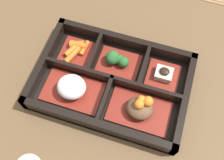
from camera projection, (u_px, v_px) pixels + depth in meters
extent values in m
plane|color=brown|center=(112.00, 85.00, 0.60)|extent=(3.00, 3.00, 0.00)
cube|color=black|center=(112.00, 84.00, 0.60)|extent=(0.34, 0.23, 0.01)
cube|color=black|center=(126.00, 43.00, 0.63)|extent=(0.34, 0.01, 0.04)
cube|color=black|center=(96.00, 125.00, 0.54)|extent=(0.34, 0.01, 0.04)
cube|color=black|center=(184.00, 101.00, 0.56)|extent=(0.01, 0.23, 0.04)
cube|color=black|center=(46.00, 62.00, 0.60)|extent=(0.01, 0.23, 0.04)
cube|color=black|center=(113.00, 79.00, 0.58)|extent=(0.31, 0.01, 0.04)
cube|color=black|center=(144.00, 68.00, 0.60)|extent=(0.01, 0.10, 0.04)
cube|color=black|center=(95.00, 55.00, 0.61)|extent=(0.01, 0.10, 0.04)
cube|color=black|center=(105.00, 100.00, 0.56)|extent=(0.01, 0.10, 0.04)
cube|color=maroon|center=(139.00, 111.00, 0.56)|extent=(0.13, 0.08, 0.01)
ellipsoid|color=brown|center=(140.00, 108.00, 0.54)|extent=(0.06, 0.05, 0.03)
sphere|color=orange|center=(141.00, 100.00, 0.53)|extent=(0.02, 0.02, 0.02)
sphere|color=orange|center=(139.00, 104.00, 0.53)|extent=(0.02, 0.02, 0.02)
sphere|color=orange|center=(148.00, 101.00, 0.53)|extent=(0.02, 0.02, 0.02)
cube|color=maroon|center=(73.00, 91.00, 0.58)|extent=(0.13, 0.08, 0.01)
ellipsoid|color=silver|center=(72.00, 87.00, 0.56)|extent=(0.06, 0.06, 0.04)
cube|color=maroon|center=(163.00, 76.00, 0.60)|extent=(0.07, 0.07, 0.01)
cube|color=beige|center=(164.00, 74.00, 0.59)|extent=(0.04, 0.03, 0.02)
ellipsoid|color=black|center=(165.00, 71.00, 0.58)|extent=(0.02, 0.02, 0.01)
cube|color=maroon|center=(119.00, 64.00, 0.61)|extent=(0.10, 0.07, 0.01)
sphere|color=#265B28|center=(118.00, 59.00, 0.60)|extent=(0.02, 0.02, 0.02)
sphere|color=#265B28|center=(113.00, 57.00, 0.60)|extent=(0.03, 0.03, 0.03)
sphere|color=#265B28|center=(112.00, 58.00, 0.60)|extent=(0.03, 0.03, 0.03)
sphere|color=#265B28|center=(123.00, 62.00, 0.59)|extent=(0.03, 0.03, 0.03)
cube|color=maroon|center=(77.00, 52.00, 0.62)|extent=(0.07, 0.07, 0.01)
cylinder|color=#D1661E|center=(85.00, 48.00, 0.62)|extent=(0.01, 0.04, 0.01)
cylinder|color=#D1661E|center=(72.00, 55.00, 0.61)|extent=(0.03, 0.05, 0.01)
cylinder|color=#D1661E|center=(77.00, 44.00, 0.62)|extent=(0.04, 0.03, 0.02)
cylinder|color=#D1661E|center=(73.00, 49.00, 0.62)|extent=(0.03, 0.05, 0.01)
cylinder|color=#D1661E|center=(78.00, 45.00, 0.62)|extent=(0.04, 0.02, 0.02)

